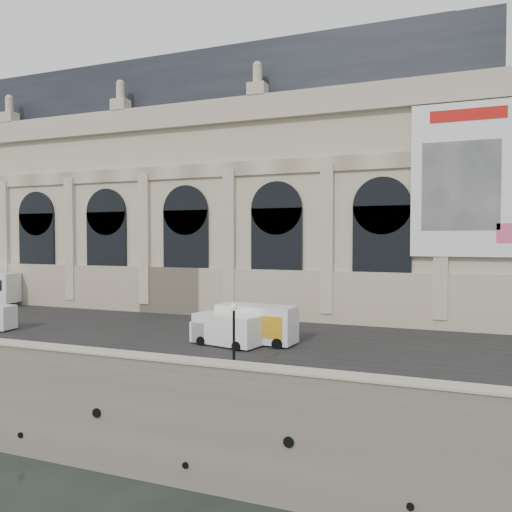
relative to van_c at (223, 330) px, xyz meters
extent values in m
plane|color=black|center=(-5.88, -9.61, -7.21)|extent=(260.00, 260.00, 0.00)
cube|color=gray|center=(-5.88, 25.39, -4.21)|extent=(160.00, 70.00, 6.00)
cube|color=#2D2D2D|center=(-5.88, 4.39, -1.18)|extent=(160.00, 24.00, 0.06)
cube|color=gray|center=(-5.88, -9.01, -0.66)|extent=(160.00, 1.20, 1.10)
cube|color=beige|center=(-5.88, -9.01, -0.06)|extent=(160.00, 1.40, 0.12)
cube|color=beige|center=(-11.88, 21.39, 9.79)|extent=(68.00, 18.00, 22.00)
cube|color=beige|center=(-11.88, 12.24, 1.29)|extent=(68.60, 0.40, 5.00)
cube|color=beige|center=(-11.88, 12.09, 19.59)|extent=(69.00, 0.80, 2.40)
cube|color=beige|center=(-11.88, 12.24, 13.79)|extent=(68.00, 0.30, 1.40)
cube|color=#242931|center=(-11.88, 21.39, 23.79)|extent=(64.00, 15.00, 6.00)
cube|color=#242931|center=(-11.88, 21.39, 27.29)|extent=(56.00, 10.00, 1.20)
cube|color=beige|center=(-34.88, 12.14, 6.79)|extent=(1.20, 0.50, 14.00)
cube|color=black|center=(-29.88, 12.21, 5.29)|extent=(5.20, 0.25, 9.00)
cylinder|color=black|center=(-29.88, 12.21, 9.79)|extent=(5.20, 0.25, 5.20)
cube|color=beige|center=(-24.88, 12.14, 6.79)|extent=(1.20, 0.50, 14.00)
cube|color=black|center=(-19.88, 12.21, 5.29)|extent=(5.20, 0.25, 9.00)
cylinder|color=black|center=(-19.88, 12.21, 9.79)|extent=(5.20, 0.25, 5.20)
cube|color=beige|center=(-14.88, 12.14, 6.79)|extent=(1.20, 0.50, 14.00)
cube|color=black|center=(-9.88, 12.21, 5.29)|extent=(5.20, 0.25, 9.00)
cylinder|color=black|center=(-9.88, 12.21, 9.79)|extent=(5.20, 0.25, 5.20)
cube|color=beige|center=(-4.88, 12.14, 6.79)|extent=(1.20, 0.50, 14.00)
cube|color=black|center=(0.12, 12.21, 5.29)|extent=(5.20, 0.25, 9.00)
cylinder|color=black|center=(0.12, 12.21, 9.79)|extent=(5.20, 0.25, 5.20)
cube|color=beige|center=(5.12, 12.14, 6.79)|extent=(1.20, 0.50, 14.00)
cube|color=black|center=(10.12, 12.21, 5.29)|extent=(5.20, 0.25, 9.00)
cylinder|color=black|center=(10.12, 12.21, 9.79)|extent=(5.20, 0.25, 5.20)
cube|color=beige|center=(15.12, 12.14, 6.79)|extent=(1.20, 0.50, 14.00)
cube|color=white|center=(17.12, 11.94, 11.79)|extent=(9.00, 0.35, 13.00)
cube|color=red|center=(17.12, 11.74, 17.19)|extent=(6.00, 0.06, 1.00)
cube|color=gray|center=(16.62, 11.74, 11.29)|extent=(6.20, 0.06, 7.50)
cube|color=#E55177|center=(20.12, 11.74, 7.29)|extent=(1.40, 0.06, 1.60)
cylinder|color=black|center=(-33.68, 11.65, -0.66)|extent=(1.15, 0.52, 1.11)
cylinder|color=black|center=(-20.55, -0.54, -0.88)|extent=(0.70, 0.33, 0.67)
cube|color=white|center=(0.33, -0.08, 0.07)|extent=(5.45, 3.11, 2.19)
cube|color=white|center=(-1.67, 0.39, -0.26)|extent=(1.85, 2.27, 1.52)
cube|color=black|center=(-2.19, 0.51, 0.26)|extent=(0.45, 1.68, 0.76)
cylinder|color=black|center=(-1.50, -0.68, -0.85)|extent=(0.76, 0.40, 0.72)
cylinder|color=black|center=(-1.05, 1.27, -0.85)|extent=(0.76, 0.40, 0.72)
cylinder|color=black|center=(1.70, -1.42, -0.85)|extent=(0.76, 0.40, 0.72)
cylinder|color=black|center=(2.15, 0.52, -0.85)|extent=(0.76, 0.40, 0.72)
cube|color=white|center=(2.08, 1.59, 0.36)|extent=(6.27, 2.85, 2.74)
cube|color=orange|center=(1.98, 0.40, 0.36)|extent=(5.27, 0.51, 1.62)
cube|color=red|center=(1.98, 0.40, 0.36)|extent=(3.04, 0.30, 0.61)
cube|color=white|center=(-1.36, 1.89, -0.25)|extent=(1.81, 2.36, 1.52)
cylinder|color=black|center=(-0.85, 0.67, -0.81)|extent=(0.83, 0.35, 0.81)
cylinder|color=black|center=(-0.65, 3.00, -0.81)|extent=(0.83, 0.35, 0.81)
cylinder|color=black|center=(4.20, 0.24, -0.81)|extent=(0.83, 0.35, 0.81)
cylinder|color=black|center=(4.40, 2.57, -0.81)|extent=(0.83, 0.35, 0.81)
cylinder|color=black|center=(3.97, -7.11, -1.02)|extent=(0.43, 0.43, 0.39)
cylinder|color=black|center=(3.97, -7.11, 0.75)|extent=(0.16, 0.16, 3.92)
sphere|color=beige|center=(3.97, -7.11, 2.80)|extent=(0.43, 0.43, 0.43)
camera|label=1|loc=(15.53, -33.78, 6.82)|focal=35.00mm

